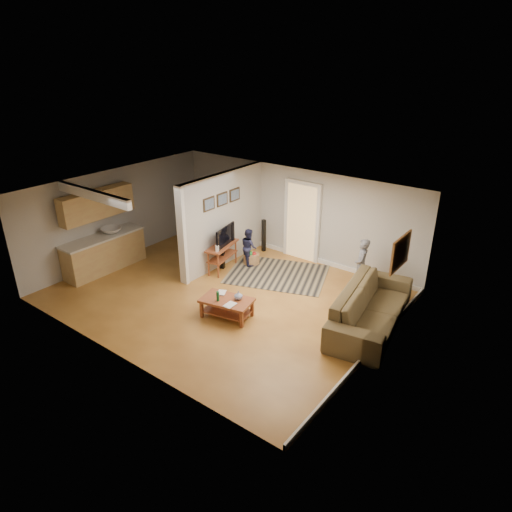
# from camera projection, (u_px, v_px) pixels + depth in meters

# --- Properties ---
(ground) EXTENTS (7.50, 7.50, 0.00)m
(ground) POSITION_uv_depth(u_px,v_px,m) (224.00, 295.00, 10.85)
(ground) COLOR brown
(ground) RESTS_ON ground
(room_shell) EXTENTS (7.54, 6.02, 2.52)m
(room_shell) POSITION_uv_depth(u_px,v_px,m) (201.00, 223.00, 11.15)
(room_shell) COLOR #B0ADA8
(room_shell) RESTS_ON ground
(area_rug) EXTENTS (2.96, 2.56, 0.01)m
(area_rug) POSITION_uv_depth(u_px,v_px,m) (277.00, 274.00, 11.86)
(area_rug) COLOR black
(area_rug) RESTS_ON ground
(sofa) EXTENTS (1.59, 3.07, 0.85)m
(sofa) POSITION_uv_depth(u_px,v_px,m) (369.00, 325.00, 9.69)
(sofa) COLOR #413420
(sofa) RESTS_ON ground
(coffee_table) EXTENTS (1.21, 0.85, 0.65)m
(coffee_table) POSITION_uv_depth(u_px,v_px,m) (228.00, 303.00, 9.85)
(coffee_table) COLOR brown
(coffee_table) RESTS_ON ground
(tv_console) EXTENTS (0.64, 1.18, 0.97)m
(tv_console) POSITION_uv_depth(u_px,v_px,m) (222.00, 247.00, 11.87)
(tv_console) COLOR brown
(tv_console) RESTS_ON ground
(speaker_left) EXTENTS (0.13, 0.13, 1.07)m
(speaker_left) POSITION_uv_depth(u_px,v_px,m) (222.00, 250.00, 11.99)
(speaker_left) COLOR black
(speaker_left) RESTS_ON ground
(speaker_right) EXTENTS (0.12, 0.12, 0.96)m
(speaker_right) POSITION_uv_depth(u_px,v_px,m) (264.00, 235.00, 13.06)
(speaker_right) COLOR black
(speaker_right) RESTS_ON ground
(toy_basket) EXTENTS (0.43, 0.43, 0.38)m
(toy_basket) POSITION_uv_depth(u_px,v_px,m) (251.00, 258.00, 12.41)
(toy_basket) COLOR olive
(toy_basket) RESTS_ON ground
(child) EXTENTS (0.48, 0.57, 1.32)m
(child) POSITION_uv_depth(u_px,v_px,m) (359.00, 290.00, 11.09)
(child) COLOR slate
(child) RESTS_ON ground
(toddler) EXTENTS (0.62, 0.59, 1.02)m
(toddler) POSITION_uv_depth(u_px,v_px,m) (249.00, 264.00, 12.45)
(toddler) COLOR #222447
(toddler) RESTS_ON ground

